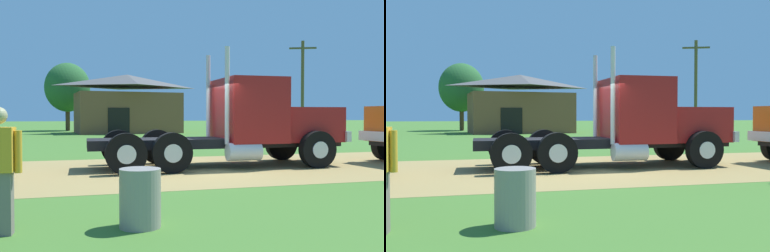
# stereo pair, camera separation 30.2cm
# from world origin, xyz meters

# --- Properties ---
(ground_plane) EXTENTS (200.00, 200.00, 0.00)m
(ground_plane) POSITION_xyz_m (0.00, 0.00, 0.00)
(ground_plane) COLOR #41702A
(dirt_track) EXTENTS (120.00, 6.80, 0.01)m
(dirt_track) POSITION_xyz_m (0.00, 0.00, 0.00)
(dirt_track) COLOR #9B844B
(dirt_track) RESTS_ON ground_plane
(truck_foreground_white) EXTENTS (7.96, 2.77, 3.57)m
(truck_foreground_white) POSITION_xyz_m (2.06, 0.39, 1.30)
(truck_foreground_white) COLOR black
(truck_foreground_white) RESTS_ON ground_plane
(steel_barrel) EXTENTS (0.59, 0.59, 0.84)m
(steel_barrel) POSITION_xyz_m (-2.33, -5.99, 0.42)
(steel_barrel) COLOR gray
(steel_barrel) RESTS_ON ground_plane
(shed_building) EXTENTS (9.83, 6.70, 5.23)m
(shed_building) POSITION_xyz_m (1.06, 25.86, 2.52)
(shed_building) COLOR brown
(shed_building) RESTS_ON ground_plane
(utility_pole_near) EXTENTS (2.10, 0.94, 7.74)m
(utility_pole_near) POSITION_xyz_m (14.80, 19.15, 4.12)
(utility_pole_near) COLOR brown
(utility_pole_near) RESTS_ON ground_plane
(tree_mid) EXTENTS (4.53, 4.53, 6.91)m
(tree_mid) POSITION_xyz_m (-4.25, 32.53, 4.40)
(tree_mid) COLOR #513823
(tree_mid) RESTS_ON ground_plane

